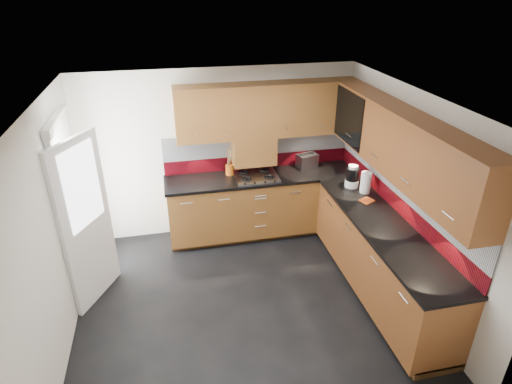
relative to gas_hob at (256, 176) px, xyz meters
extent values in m
cube|color=black|center=(-0.45, -1.47, -0.97)|extent=(4.00, 3.80, 0.02)
cube|color=white|center=(-0.45, -1.47, 1.49)|extent=(4.00, 3.80, 0.10)
cube|color=silver|center=(-0.45, 0.37, 0.24)|extent=(4.00, 0.08, 2.64)
cube|color=silver|center=(-0.45, -3.31, 0.24)|extent=(4.00, 0.08, 2.64)
cube|color=silver|center=(-2.39, -1.47, 0.24)|extent=(0.08, 3.80, 2.64)
cube|color=silver|center=(1.49, -1.47, 0.24)|extent=(0.08, 3.80, 2.64)
cube|color=brown|center=(0.10, 0.03, -0.48)|extent=(2.70, 0.60, 0.95)
cube|color=brown|center=(1.15, -1.57, -0.48)|extent=(0.60, 2.60, 0.95)
cube|color=#422912|center=(0.10, 0.06, -0.91)|extent=(2.70, 0.54, 0.10)
cube|color=#422912|center=(1.18, -1.57, -0.91)|extent=(0.54, 2.60, 0.10)
cube|color=black|center=(0.09, 0.02, -0.04)|extent=(2.72, 0.62, 0.04)
cube|color=black|center=(1.14, -1.59, -0.04)|extent=(0.62, 2.60, 0.04)
cube|color=maroon|center=(0.10, 0.32, 0.08)|extent=(2.70, 0.02, 0.20)
cube|color=silver|center=(0.10, 0.32, 0.35)|extent=(2.70, 0.02, 0.34)
cube|color=maroon|center=(1.44, -1.27, 0.08)|extent=(0.02, 3.20, 0.20)
cube|color=silver|center=(1.44, -1.27, 0.35)|extent=(0.02, 3.20, 0.34)
cube|color=brown|center=(0.20, 0.17, 0.88)|extent=(2.50, 0.33, 0.72)
cube|color=brown|center=(1.28, -1.43, 0.88)|extent=(0.33, 2.87, 0.72)
cube|color=silver|center=(0.05, -0.01, 0.67)|extent=(1.80, 0.01, 0.16)
cube|color=silver|center=(1.11, -1.47, 0.67)|extent=(0.01, 2.00, 0.16)
cube|color=brown|center=(0.00, 0.17, 0.32)|extent=(0.60, 0.33, 0.40)
cube|color=black|center=(1.11, -0.40, 0.88)|extent=(0.01, 0.80, 0.66)
cube|color=#FFD18C|center=(1.42, -0.40, 0.88)|extent=(0.01, 0.76, 0.64)
cube|color=black|center=(1.28, -0.40, 0.90)|extent=(0.29, 0.76, 0.01)
cylinder|color=black|center=(1.28, -0.65, 1.00)|extent=(0.07, 0.07, 0.16)
cylinder|color=black|center=(1.28, -0.50, 1.00)|extent=(0.07, 0.07, 0.16)
cylinder|color=white|center=(1.28, -0.35, 1.00)|extent=(0.07, 0.07, 0.16)
cylinder|color=black|center=(1.28, -0.20, 1.00)|extent=(0.07, 0.07, 0.16)
cube|color=white|center=(-2.31, -0.57, 0.06)|extent=(0.06, 0.95, 2.04)
cube|color=white|center=(-2.13, -0.92, 0.04)|extent=(0.42, 0.73, 1.98)
cube|color=white|center=(-2.10, -0.92, 0.49)|extent=(0.28, 0.50, 0.90)
cube|color=silver|center=(0.00, 0.01, -0.01)|extent=(0.60, 0.51, 0.02)
torus|color=black|center=(-0.15, -0.11, 0.02)|extent=(0.13, 0.13, 0.02)
torus|color=black|center=(0.15, -0.11, 0.02)|extent=(0.13, 0.13, 0.02)
torus|color=black|center=(-0.15, 0.13, 0.02)|extent=(0.13, 0.13, 0.02)
torus|color=black|center=(0.15, 0.13, 0.02)|extent=(0.13, 0.13, 0.02)
cube|color=black|center=(0.00, -0.24, 0.00)|extent=(0.45, 0.04, 0.02)
cylinder|color=#C75C12|center=(-0.35, 0.16, 0.06)|extent=(0.12, 0.12, 0.14)
cylinder|color=brown|center=(-0.35, 0.18, 0.23)|extent=(0.06, 0.02, 0.29)
cylinder|color=brown|center=(-0.34, 0.18, 0.23)|extent=(0.05, 0.03, 0.27)
cylinder|color=brown|center=(-0.36, 0.18, 0.24)|extent=(0.06, 0.03, 0.31)
cylinder|color=brown|center=(-0.33, 0.17, 0.22)|extent=(0.04, 0.04, 0.25)
cylinder|color=brown|center=(-0.36, 0.17, 0.23)|extent=(0.03, 0.05, 0.28)
cube|color=silver|center=(0.80, 0.17, 0.09)|extent=(0.33, 0.25, 0.20)
cube|color=black|center=(0.80, 0.17, 0.19)|extent=(0.22, 0.08, 0.01)
cube|color=black|center=(0.80, 0.22, 0.19)|extent=(0.22, 0.08, 0.01)
cylinder|color=white|center=(1.17, -0.57, 0.04)|extent=(0.18, 0.18, 0.10)
cylinder|color=black|center=(1.17, -0.57, 0.17)|extent=(0.17, 0.17, 0.16)
cylinder|color=white|center=(1.17, -0.57, 0.27)|extent=(0.12, 0.12, 0.04)
cylinder|color=white|center=(1.27, -0.76, 0.12)|extent=(0.14, 0.14, 0.28)
cube|color=#DC5218|center=(1.20, -1.00, -0.01)|extent=(0.20, 0.18, 0.02)
camera|label=1|loc=(-1.16, -5.30, 2.50)|focal=30.00mm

